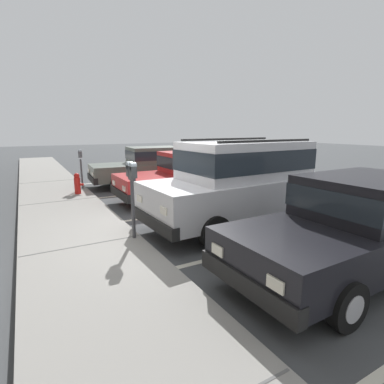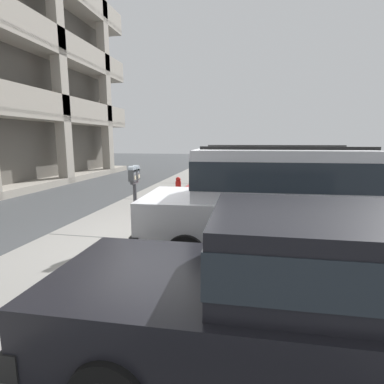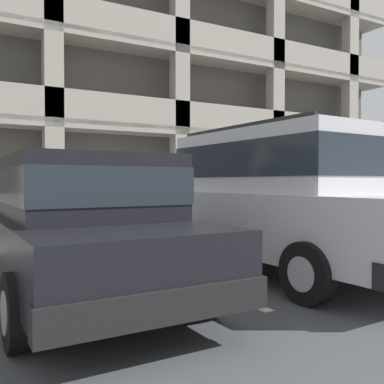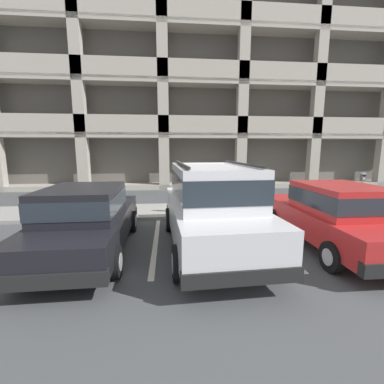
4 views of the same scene
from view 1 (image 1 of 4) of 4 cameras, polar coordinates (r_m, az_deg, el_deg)
ground_plane at (r=6.41m, az=-8.06°, el=-9.28°), size 80.00×80.00×0.10m
sidewalk at (r=6.07m, az=-19.77°, el=-10.05°), size 40.00×2.20×0.12m
parking_stall_lines at (r=8.20m, az=-2.69°, el=-4.03°), size 11.82×4.80×0.01m
silver_suv at (r=7.15m, az=9.76°, el=2.34°), size 2.16×4.86×2.03m
red_sedan at (r=5.40m, az=29.06°, el=-5.06°), size 1.90×4.51×1.54m
dark_hatchback at (r=9.70m, az=-0.51°, el=3.42°), size 1.86×4.49×1.54m
blue_coupe at (r=12.37m, az=-8.05°, el=5.15°), size 2.03×4.58×1.54m
parking_meter_near at (r=5.90m, az=-11.37°, el=1.87°), size 0.35×0.12×1.52m
parking_meter_far at (r=11.58m, az=-20.43°, el=5.23°), size 0.15×0.12×1.42m
fire_hydrant at (r=10.72m, az=-20.99°, el=1.50°), size 0.30×0.30×0.70m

